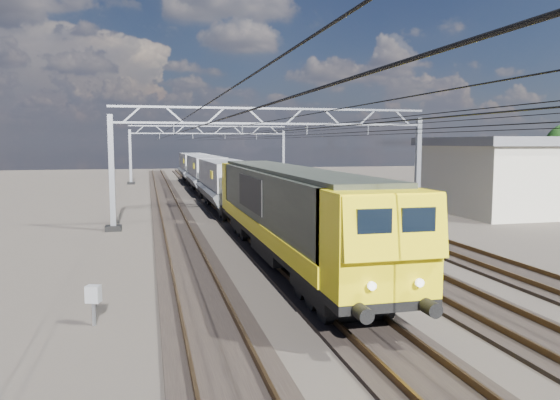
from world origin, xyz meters
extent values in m
plane|color=#29241E|center=(0.00, 0.00, 0.00)|extent=(160.00, 160.00, 0.00)
cube|color=black|center=(-6.00, 0.00, 0.06)|extent=(2.60, 140.00, 0.12)
cube|color=#523B20|center=(-6.72, 0.00, 0.22)|extent=(0.08, 140.00, 0.16)
cube|color=#523B20|center=(-5.28, 0.00, 0.22)|extent=(0.08, 140.00, 0.16)
cube|color=black|center=(-2.00, 0.00, 0.06)|extent=(2.60, 140.00, 0.12)
cube|color=#523B20|center=(-2.72, 0.00, 0.22)|extent=(0.08, 140.00, 0.16)
cube|color=#523B20|center=(-1.28, 0.00, 0.22)|extent=(0.08, 140.00, 0.16)
cube|color=black|center=(2.00, 0.00, 0.06)|extent=(2.60, 140.00, 0.12)
cube|color=#523B20|center=(1.28, 0.00, 0.22)|extent=(0.08, 140.00, 0.16)
cube|color=#523B20|center=(2.72, 0.00, 0.22)|extent=(0.08, 140.00, 0.16)
cube|color=black|center=(6.00, 0.00, 0.06)|extent=(2.60, 140.00, 0.12)
cube|color=#523B20|center=(5.28, 0.00, 0.22)|extent=(0.08, 140.00, 0.16)
cube|color=#523B20|center=(6.72, 0.00, 0.22)|extent=(0.08, 140.00, 0.16)
cube|color=#8F949C|center=(-9.50, 4.00, 3.30)|extent=(0.30, 0.30, 6.60)
cube|color=#8F949C|center=(9.50, 4.00, 3.30)|extent=(0.30, 0.30, 6.60)
cube|color=black|center=(-9.50, 4.00, 0.15)|extent=(0.90, 0.90, 0.30)
cube|color=black|center=(9.50, 4.00, 0.15)|extent=(0.90, 0.90, 0.30)
cube|color=#8F949C|center=(0.00, 4.00, 7.05)|extent=(19.30, 0.18, 0.12)
cube|color=#8F949C|center=(0.00, 4.00, 6.15)|extent=(19.30, 0.18, 0.12)
cube|color=#8F949C|center=(-8.31, 4.00, 6.60)|extent=(1.03, 0.10, 0.94)
cube|color=#8F949C|center=(-5.94, 4.00, 6.60)|extent=(1.03, 0.10, 0.94)
cube|color=#8F949C|center=(-3.56, 4.00, 6.60)|extent=(1.03, 0.10, 0.94)
cube|color=#8F949C|center=(-1.19, 4.00, 6.60)|extent=(1.03, 0.10, 0.94)
cube|color=#8F949C|center=(1.19, 4.00, 6.60)|extent=(1.03, 0.10, 0.94)
cube|color=#8F949C|center=(3.56, 4.00, 6.60)|extent=(1.03, 0.10, 0.94)
cube|color=#8F949C|center=(5.94, 4.00, 6.60)|extent=(1.03, 0.10, 0.94)
cube|color=#8F949C|center=(8.31, 4.00, 6.60)|extent=(1.03, 0.10, 0.94)
cube|color=#8F949C|center=(-6.00, 4.00, 5.82)|extent=(0.06, 0.06, 0.65)
cube|color=#8F949C|center=(-2.00, 4.00, 5.82)|extent=(0.06, 0.06, 0.65)
cube|color=#8F949C|center=(2.00, 4.00, 5.82)|extent=(0.06, 0.06, 0.65)
cube|color=#8F949C|center=(6.00, 4.00, 5.82)|extent=(0.06, 0.06, 0.65)
cube|color=#8F949C|center=(-9.50, 40.00, 3.30)|extent=(0.30, 0.30, 6.60)
cube|color=#8F949C|center=(9.50, 40.00, 3.30)|extent=(0.30, 0.30, 6.60)
cube|color=black|center=(-9.50, 40.00, 0.15)|extent=(0.90, 0.90, 0.30)
cube|color=black|center=(9.50, 40.00, 0.15)|extent=(0.90, 0.90, 0.30)
cube|color=#8F949C|center=(0.00, 40.00, 7.05)|extent=(19.30, 0.18, 0.12)
cube|color=#8F949C|center=(0.00, 40.00, 6.15)|extent=(19.30, 0.18, 0.12)
cube|color=#8F949C|center=(-8.31, 40.00, 6.60)|extent=(1.03, 0.10, 0.94)
cube|color=#8F949C|center=(-5.94, 40.00, 6.60)|extent=(1.03, 0.10, 0.94)
cube|color=#8F949C|center=(-3.56, 40.00, 6.60)|extent=(1.03, 0.10, 0.94)
cube|color=#8F949C|center=(-1.19, 40.00, 6.60)|extent=(1.03, 0.10, 0.94)
cube|color=#8F949C|center=(1.19, 40.00, 6.60)|extent=(1.03, 0.10, 0.94)
cube|color=#8F949C|center=(3.56, 40.00, 6.60)|extent=(1.03, 0.10, 0.94)
cube|color=#8F949C|center=(5.94, 40.00, 6.60)|extent=(1.03, 0.10, 0.94)
cube|color=#8F949C|center=(8.31, 40.00, 6.60)|extent=(1.03, 0.10, 0.94)
cube|color=#8F949C|center=(-6.00, 40.00, 5.82)|extent=(0.06, 0.06, 0.65)
cube|color=#8F949C|center=(-2.00, 40.00, 5.82)|extent=(0.06, 0.06, 0.65)
cube|color=#8F949C|center=(2.00, 40.00, 5.82)|extent=(0.06, 0.06, 0.65)
cube|color=#8F949C|center=(6.00, 40.00, 5.82)|extent=(0.06, 0.06, 0.65)
cylinder|color=black|center=(-6.00, 8.00, 5.50)|extent=(0.03, 140.00, 0.03)
cylinder|color=black|center=(-6.00, 8.00, 6.00)|extent=(0.03, 140.00, 0.03)
cylinder|color=black|center=(-2.00, 8.00, 5.50)|extent=(0.03, 140.00, 0.03)
cylinder|color=black|center=(-2.00, 8.00, 6.00)|extent=(0.03, 140.00, 0.03)
cylinder|color=black|center=(2.00, 8.00, 5.50)|extent=(0.03, 140.00, 0.03)
cylinder|color=black|center=(2.00, 8.00, 6.00)|extent=(0.03, 140.00, 0.03)
cylinder|color=black|center=(6.00, 8.00, 5.50)|extent=(0.03, 140.00, 0.03)
cylinder|color=black|center=(6.00, 8.00, 6.00)|extent=(0.03, 140.00, 0.03)
cube|color=black|center=(-2.00, -13.15, 0.75)|extent=(2.20, 3.60, 0.60)
cube|color=black|center=(-2.00, -0.15, 0.75)|extent=(2.20, 3.60, 0.60)
cube|color=black|center=(-2.00, -6.65, 1.13)|extent=(2.65, 20.00, 0.25)
cube|color=black|center=(-2.00, -6.65, 0.75)|extent=(2.20, 4.50, 0.75)
cube|color=#272C25|center=(-2.00, -6.65, 2.55)|extent=(2.65, 17.00, 2.60)
cube|color=yellow|center=(-3.34, -6.65, 1.55)|extent=(0.04, 17.00, 0.60)
cube|color=yellow|center=(-0.66, -6.65, 1.55)|extent=(0.04, 17.00, 0.60)
cube|color=black|center=(-3.35, -5.65, 2.90)|extent=(0.05, 5.00, 1.40)
cube|color=black|center=(-0.65, -5.65, 2.90)|extent=(0.05, 5.00, 1.40)
cube|color=#272C25|center=(-2.00, -6.65, 3.92)|extent=(2.25, 18.00, 0.15)
cube|color=yellow|center=(-2.00, -15.75, 2.55)|extent=(2.65, 1.80, 2.60)
cube|color=yellow|center=(-2.00, -16.70, 3.05)|extent=(2.60, 0.46, 1.52)
cube|color=black|center=(-2.55, -16.80, 3.15)|extent=(0.85, 0.08, 0.75)
cube|color=black|center=(-1.45, -16.80, 3.15)|extent=(0.85, 0.08, 0.75)
cylinder|color=black|center=(-2.85, -16.95, 1.15)|extent=(0.36, 0.50, 0.36)
cylinder|color=black|center=(-1.15, -16.95, 1.15)|extent=(0.36, 0.50, 0.36)
cylinder|color=white|center=(-2.60, -16.85, 1.75)|extent=(0.20, 0.08, 0.20)
cylinder|color=white|center=(-1.40, -16.85, 1.75)|extent=(0.20, 0.08, 0.20)
cube|color=yellow|center=(-2.00, 2.45, 2.55)|extent=(2.65, 1.80, 2.60)
cube|color=yellow|center=(-2.00, 3.40, 3.05)|extent=(2.60, 0.46, 1.52)
cube|color=black|center=(-2.55, 3.50, 3.15)|extent=(0.85, 0.08, 0.75)
cube|color=black|center=(-1.45, 3.50, 3.15)|extent=(0.85, 0.08, 0.75)
cylinder|color=black|center=(-2.85, 3.65, 1.15)|extent=(0.36, 0.50, 0.36)
cylinder|color=black|center=(-1.15, 3.65, 1.15)|extent=(0.36, 0.50, 0.36)
cylinder|color=white|center=(-2.60, 3.55, 1.75)|extent=(0.20, 0.08, 0.20)
cylinder|color=white|center=(-1.40, 3.55, 1.75)|extent=(0.20, 0.08, 0.20)
cube|color=black|center=(-2.00, 6.55, 0.72)|extent=(2.20, 2.60, 0.55)
cube|color=black|center=(-2.00, 15.55, 0.72)|extent=(2.20, 2.60, 0.55)
cube|color=black|center=(-2.00, 11.05, 1.08)|extent=(2.40, 13.00, 0.20)
cube|color=slate|center=(-2.00, 11.05, 2.80)|extent=(2.80, 12.00, 1.80)
cube|color=#494C51|center=(-2.95, 11.05, 1.55)|extent=(1.48, 12.00, 1.36)
cube|color=#494C51|center=(-1.05, 11.05, 1.55)|extent=(1.48, 12.00, 1.36)
cube|color=yellow|center=(-3.42, 8.05, 2.90)|extent=(0.04, 1.20, 0.50)
cube|color=black|center=(-2.00, 20.75, 0.72)|extent=(2.20, 2.60, 0.55)
cube|color=black|center=(-2.00, 29.75, 0.72)|extent=(2.20, 2.60, 0.55)
cube|color=black|center=(-2.00, 25.25, 1.08)|extent=(2.40, 13.00, 0.20)
cube|color=slate|center=(-2.00, 25.25, 2.80)|extent=(2.80, 12.00, 1.80)
cube|color=#494C51|center=(-2.95, 25.25, 1.55)|extent=(1.48, 12.00, 1.36)
cube|color=#494C51|center=(-1.05, 25.25, 1.55)|extent=(1.48, 12.00, 1.36)
cube|color=yellow|center=(-3.42, 22.25, 2.90)|extent=(0.04, 1.20, 0.50)
cube|color=black|center=(-2.00, 34.95, 0.72)|extent=(2.20, 2.60, 0.55)
cube|color=black|center=(-2.00, 43.95, 0.72)|extent=(2.20, 2.60, 0.55)
cube|color=black|center=(-2.00, 39.45, 1.08)|extent=(2.40, 13.00, 0.20)
cube|color=slate|center=(-2.00, 39.45, 2.80)|extent=(2.80, 12.00, 1.80)
cube|color=#494C51|center=(-2.95, 39.45, 1.55)|extent=(1.48, 12.00, 1.36)
cube|color=#494C51|center=(-1.05, 39.45, 1.55)|extent=(1.48, 12.00, 1.36)
cube|color=yellow|center=(-3.42, 36.45, 2.90)|extent=(0.04, 1.20, 0.50)
cube|color=#8F949C|center=(-9.06, -12.83, 0.33)|extent=(0.10, 0.10, 0.66)
cube|color=#ABAEB3|center=(-9.06, -12.83, 0.89)|extent=(0.45, 0.39, 0.47)
cube|color=beige|center=(22.00, 6.00, 2.40)|extent=(18.00, 10.00, 4.80)
camera|label=1|loc=(-7.53, -28.20, 5.01)|focal=35.00mm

